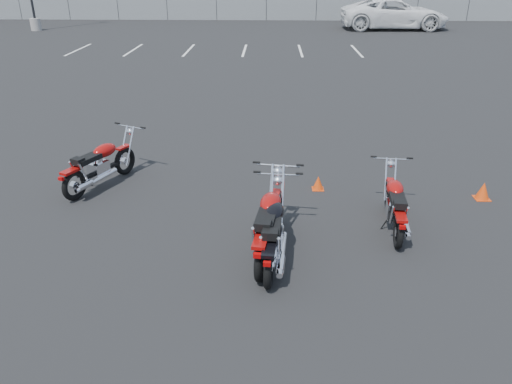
{
  "coord_description": "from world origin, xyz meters",
  "views": [
    {
      "loc": [
        0.44,
        -7.4,
        4.37
      ],
      "look_at": [
        0.2,
        0.6,
        0.65
      ],
      "focal_mm": 35.0,
      "sensor_mm": 36.0,
      "label": 1
    }
  ],
  "objects_px": {
    "motorcycle_second_black": "(274,232)",
    "motorcycle_rear_red": "(395,205)",
    "white_van": "(395,5)",
    "motorcycle_third_red": "(269,224)",
    "motorcycle_front_red": "(100,165)"
  },
  "relations": [
    {
      "from": "motorcycle_second_black",
      "to": "motorcycle_rear_red",
      "type": "bearing_deg",
      "value": 27.12
    },
    {
      "from": "motorcycle_front_red",
      "to": "motorcycle_third_red",
      "type": "bearing_deg",
      "value": -35.43
    },
    {
      "from": "motorcycle_third_red",
      "to": "motorcycle_rear_red",
      "type": "xyz_separation_m",
      "value": [
        2.22,
        0.89,
        -0.07
      ]
    },
    {
      "from": "motorcycle_second_black",
      "to": "motorcycle_front_red",
      "type": "bearing_deg",
      "value": 142.91
    },
    {
      "from": "white_van",
      "to": "motorcycle_second_black",
      "type": "bearing_deg",
      "value": 163.58
    },
    {
      "from": "motorcycle_second_black",
      "to": "motorcycle_rear_red",
      "type": "distance_m",
      "value": 2.42
    },
    {
      "from": "motorcycle_rear_red",
      "to": "white_van",
      "type": "height_order",
      "value": "white_van"
    },
    {
      "from": "motorcycle_second_black",
      "to": "motorcycle_rear_red",
      "type": "relative_size",
      "value": 1.09
    },
    {
      "from": "motorcycle_third_red",
      "to": "motorcycle_rear_red",
      "type": "relative_size",
      "value": 1.15
    },
    {
      "from": "motorcycle_front_red",
      "to": "motorcycle_rear_red",
      "type": "distance_m",
      "value": 6.01
    },
    {
      "from": "motorcycle_front_red",
      "to": "white_van",
      "type": "distance_m",
      "value": 29.8
    },
    {
      "from": "motorcycle_second_black",
      "to": "white_van",
      "type": "bearing_deg",
      "value": 74.29
    },
    {
      "from": "motorcycle_second_black",
      "to": "motorcycle_rear_red",
      "type": "height_order",
      "value": "motorcycle_second_black"
    },
    {
      "from": "motorcycle_second_black",
      "to": "motorcycle_third_red",
      "type": "bearing_deg",
      "value": 108.19
    },
    {
      "from": "motorcycle_rear_red",
      "to": "white_van",
      "type": "relative_size",
      "value": 0.24
    }
  ]
}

